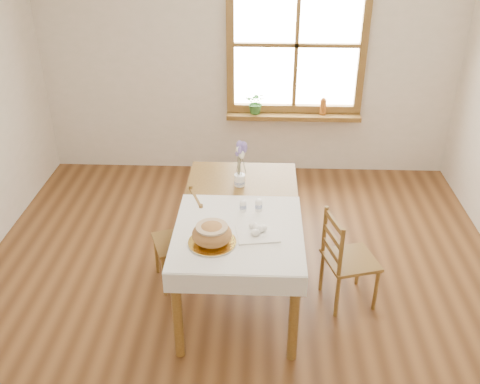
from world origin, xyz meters
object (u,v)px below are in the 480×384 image
object	(u,v)px
dining_table	(240,219)
chair_left	(178,240)
chair_right	(351,259)
flower_vase	(240,181)
bread_plate	(212,243)

from	to	relation	value
dining_table	chair_left	world-z (taller)	chair_left
chair_right	flower_vase	xyz separation A→B (m)	(-0.87, 0.47, 0.40)
chair_right	bread_plate	xyz separation A→B (m)	(-1.02, -0.37, 0.37)
chair_left	chair_right	distance (m)	1.37
chair_right	bread_plate	distance (m)	1.15
dining_table	flower_vase	xyz separation A→B (m)	(-0.02, 0.36, 0.13)
chair_right	bread_plate	world-z (taller)	chair_right
flower_vase	chair_right	bearing A→B (deg)	-28.43
chair_right	flower_vase	world-z (taller)	flower_vase
dining_table	flower_vase	bearing A→B (deg)	92.88
chair_left	chair_right	size ratio (longest dim) A/B	0.99
chair_left	bread_plate	world-z (taller)	chair_left
dining_table	bread_plate	size ratio (longest dim) A/B	5.06
chair_left	chair_right	world-z (taller)	chair_right
dining_table	chair_right	bearing A→B (deg)	-7.20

